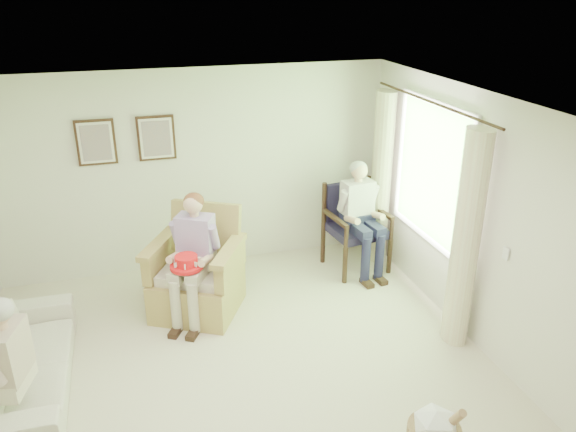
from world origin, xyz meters
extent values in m
plane|color=beige|center=(0.00, 0.00, 0.00)|extent=(5.50, 5.50, 0.00)
cube|color=silver|center=(0.00, 2.75, 1.30)|extent=(5.00, 0.04, 2.60)
cube|color=silver|center=(2.50, 0.00, 1.30)|extent=(0.04, 5.50, 2.60)
cube|color=white|center=(0.00, 0.00, 2.60)|extent=(5.00, 5.50, 0.02)
cube|color=#2D6B23|center=(2.47, 1.20, 1.55)|extent=(0.02, 1.40, 1.50)
cube|color=white|center=(2.46, 1.20, 2.33)|extent=(0.04, 1.52, 0.06)
cube|color=white|center=(2.46, 1.20, 0.77)|extent=(0.04, 1.52, 0.06)
cylinder|color=#382114|center=(2.37, 1.20, 2.35)|extent=(0.03, 2.50, 0.03)
cylinder|color=beige|center=(2.33, 0.22, 1.15)|extent=(0.34, 0.34, 2.30)
cylinder|color=beige|center=(2.33, 2.18, 1.15)|extent=(0.34, 0.34, 2.30)
cube|color=#382114|center=(-1.15, 2.72, 1.78)|extent=(0.45, 0.03, 0.55)
cube|color=silver|center=(-1.15, 2.70, 1.78)|extent=(0.39, 0.01, 0.49)
cube|color=tan|center=(-1.15, 2.69, 1.78)|extent=(0.33, 0.01, 0.43)
cube|color=#382114|center=(-0.45, 2.72, 1.78)|extent=(0.45, 0.03, 0.55)
cube|color=silver|center=(-0.45, 2.70, 1.78)|extent=(0.39, 0.01, 0.49)
cube|color=tan|center=(-0.45, 2.69, 1.78)|extent=(0.33, 0.01, 0.43)
cube|color=tan|center=(-0.21, 1.56, 0.23)|extent=(0.89, 0.87, 0.47)
cube|color=beige|center=(-0.21, 1.52, 0.52)|extent=(0.69, 0.67, 0.11)
cube|color=tan|center=(-0.21, 1.92, 0.85)|extent=(0.82, 0.25, 0.70)
cube|color=tan|center=(-0.62, 1.56, 0.65)|extent=(0.11, 0.80, 0.33)
cube|color=tan|center=(0.20, 1.56, 0.65)|extent=(0.11, 0.80, 0.33)
cylinder|color=black|center=(1.62, 1.71, 0.24)|extent=(0.06, 0.06, 0.48)
cylinder|color=black|center=(2.28, 1.71, 0.24)|extent=(0.06, 0.06, 0.48)
cylinder|color=black|center=(1.62, 2.33, 0.24)|extent=(0.06, 0.06, 0.48)
cylinder|color=black|center=(2.28, 2.33, 0.24)|extent=(0.06, 0.06, 0.48)
cube|color=#1D1734|center=(1.95, 2.02, 0.54)|extent=(0.64, 0.62, 0.11)
cube|color=#1D1734|center=(1.95, 2.32, 0.83)|extent=(0.59, 0.08, 0.55)
imported|color=silver|center=(-1.95, 0.62, 0.30)|extent=(2.04, 0.80, 0.60)
cube|color=#C2B89C|center=(-0.21, 1.52, 0.69)|extent=(0.40, 0.26, 0.16)
cube|color=#B191CD|center=(-0.21, 1.54, 0.97)|extent=(0.39, 0.24, 0.46)
sphere|color=#DDAD8E|center=(-0.21, 1.53, 1.34)|extent=(0.21, 0.21, 0.21)
ellipsoid|color=brown|center=(-0.21, 1.56, 1.36)|extent=(0.22, 0.22, 0.18)
cube|color=#C2B89C|center=(-0.31, 1.30, 0.64)|extent=(0.14, 0.44, 0.13)
cube|color=#C2B89C|center=(-0.11, 1.30, 0.64)|extent=(0.14, 0.44, 0.13)
cylinder|color=#C2B89C|center=(-0.31, 1.10, 0.32)|extent=(0.12, 0.12, 0.59)
cylinder|color=#C2B89C|center=(-0.11, 1.10, 0.32)|extent=(0.12, 0.12, 0.59)
cube|color=#1C1B3C|center=(1.95, 2.02, 0.70)|extent=(0.40, 0.26, 0.16)
cube|color=silver|center=(1.95, 2.04, 0.98)|extent=(0.39, 0.24, 0.46)
sphere|color=#DDAD8E|center=(1.95, 2.03, 1.35)|extent=(0.21, 0.21, 0.21)
ellipsoid|color=#B7B2AD|center=(1.95, 2.05, 1.38)|extent=(0.22, 0.22, 0.18)
cube|color=#1C1B3C|center=(1.85, 1.80, 0.65)|extent=(0.14, 0.44, 0.13)
cube|color=#1C1B3C|center=(2.05, 1.80, 0.65)|extent=(0.14, 0.44, 0.13)
cylinder|color=#1C1B3C|center=(1.85, 1.60, 0.33)|extent=(0.12, 0.12, 0.60)
cylinder|color=#1C1B3C|center=(2.05, 1.60, 0.33)|extent=(0.12, 0.12, 0.60)
cube|color=beige|center=(-1.95, 0.12, 0.52)|extent=(0.42, 0.26, 0.16)
cube|color=#BBA391|center=(-1.95, 0.14, 0.80)|extent=(0.41, 0.24, 0.46)
cube|color=beige|center=(-1.85, -0.10, 0.47)|extent=(0.14, 0.44, 0.13)
cylinder|color=red|center=(-0.33, 1.27, 0.74)|extent=(0.36, 0.36, 0.04)
cylinder|color=red|center=(-0.33, 1.27, 0.80)|extent=(0.24, 0.24, 0.12)
cube|color=white|center=(-0.21, 1.27, 0.80)|extent=(0.04, 0.01, 0.05)
cube|color=white|center=(-0.25, 1.37, 0.80)|extent=(0.03, 0.04, 0.05)
cube|color=white|center=(-0.36, 1.40, 0.80)|extent=(0.02, 0.05, 0.05)
cube|color=white|center=(-0.45, 1.33, 0.80)|extent=(0.04, 0.03, 0.05)
cube|color=white|center=(-0.45, 1.22, 0.80)|extent=(0.04, 0.03, 0.05)
cube|color=white|center=(-0.36, 1.15, 0.80)|extent=(0.02, 0.05, 0.05)
cube|color=white|center=(-0.25, 1.17, 0.80)|extent=(0.03, 0.04, 0.05)
ellipsoid|color=white|center=(1.26, -1.18, 0.37)|extent=(0.37, 0.37, 0.22)
cylinder|color=#A57F56|center=(1.36, -1.23, 0.37)|extent=(0.17, 0.30, 0.49)
camera|label=1|loc=(-0.80, -4.11, 3.56)|focal=35.00mm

